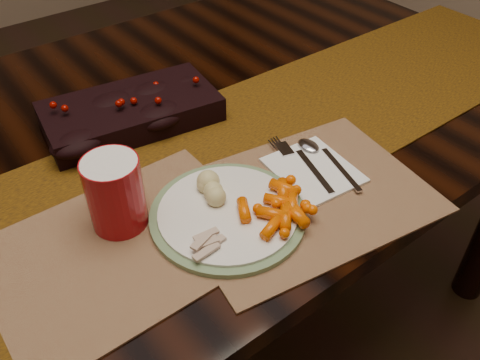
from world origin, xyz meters
TOP-DOWN VIEW (x-y plane):
  - floor at (0.00, 0.00)m, footprint 5.00×5.00m
  - dining_table at (0.00, 0.00)m, footprint 1.80×1.00m
  - table_runner at (0.05, -0.16)m, footprint 1.87×0.39m
  - centerpiece at (-0.03, 0.04)m, footprint 0.36×0.22m
  - placemat_main at (0.09, -0.33)m, footprint 0.47×0.37m
  - placemat_second at (-0.20, -0.25)m, footprint 0.41×0.30m
  - dinner_plate at (-0.04, -0.30)m, footprint 0.26×0.26m
  - baby_carrots at (0.02, -0.34)m, footprint 0.12×0.10m
  - mashed_potatoes at (-0.03, -0.25)m, footprint 0.08×0.07m
  - turkey_shreds at (-0.11, -0.34)m, footprint 0.07×0.06m
  - napkin at (0.16, -0.30)m, footprint 0.15×0.17m
  - fork at (0.15, -0.29)m, footprint 0.07×0.16m
  - spoon at (0.19, -0.31)m, footprint 0.07×0.16m
  - red_cup at (-0.18, -0.20)m, footprint 0.11×0.11m

SIDE VIEW (x-z plane):
  - floor at x=0.00m, z-range 0.00..0.00m
  - dining_table at x=0.00m, z-range 0.00..0.75m
  - table_runner at x=0.05m, z-range 0.75..0.75m
  - placemat_second at x=-0.20m, z-range 0.75..0.75m
  - placemat_main at x=0.09m, z-range 0.75..0.75m
  - napkin at x=0.16m, z-range 0.75..0.76m
  - fork at x=0.15m, z-range 0.76..0.76m
  - dinner_plate at x=-0.04m, z-range 0.75..0.77m
  - spoon at x=0.19m, z-range 0.76..0.76m
  - turkey_shreds at x=-0.11m, z-range 0.77..0.78m
  - baby_carrots at x=0.02m, z-range 0.77..0.79m
  - centerpiece at x=-0.03m, z-range 0.75..0.82m
  - mashed_potatoes at x=-0.03m, z-range 0.77..0.81m
  - red_cup at x=-0.18m, z-range 0.75..0.88m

